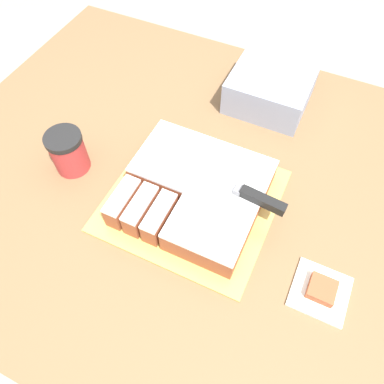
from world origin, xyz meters
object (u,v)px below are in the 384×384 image
object	(u,v)px
coffee_cup	(68,152)
brownie	(322,289)
cake_board	(192,200)
knife	(250,195)
cake	(195,191)
storage_box	(270,89)

from	to	relation	value
coffee_cup	brownie	xyz separation A→B (m)	(0.65, -0.06, -0.04)
cake_board	knife	distance (m)	0.15
cake	storage_box	world-z (taller)	storage_box
cake_board	cake	distance (m)	0.04
knife	brownie	size ratio (longest dim) A/B	5.10
knife	brownie	world-z (taller)	knife
cake	brownie	xyz separation A→B (m)	(0.33, -0.09, -0.02)
cake_board	brownie	distance (m)	0.35
cake_board	cake	xyz separation A→B (m)	(0.01, 0.00, 0.04)
cake	knife	distance (m)	0.13
knife	storage_box	bearing A→B (deg)	-73.38
knife	cake	bearing A→B (deg)	13.15
knife	coffee_cup	world-z (taller)	coffee_cup
cake_board	coffee_cup	bearing A→B (deg)	-174.26
cake_board	storage_box	xyz separation A→B (m)	(0.05, 0.40, 0.05)
brownie	cake	bearing A→B (deg)	163.96
cake	coffee_cup	size ratio (longest dim) A/B	2.85
coffee_cup	storage_box	world-z (taller)	coffee_cup
knife	coffee_cup	bearing A→B (deg)	12.17
cake	knife	world-z (taller)	knife
brownie	storage_box	distance (m)	0.57
cake_board	coffee_cup	distance (m)	0.32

